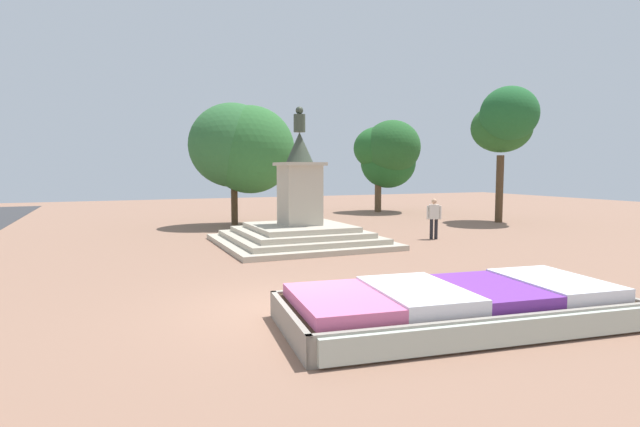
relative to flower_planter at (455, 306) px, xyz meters
name	(u,v)px	position (x,y,z in m)	size (l,w,h in m)	color
ground_plane	(294,309)	(-2.33, 2.00, -0.32)	(76.36, 76.36, 0.00)	#8C6651
flower_planter	(455,306)	(0.00, 0.00, 0.00)	(6.45, 3.47, 0.70)	#38281C
statue_monument	(300,223)	(0.84, 9.98, 0.47)	(5.76, 5.76, 5.01)	#B4A995
pedestrian_crossing_plaza	(434,216)	(6.17, 9.12, 0.60)	(0.50, 0.39, 1.61)	black
park_tree_far_left	(505,122)	(13.19, 12.87, 4.84)	(3.50, 3.83, 6.88)	#4C3823
park_tree_behind_statue	(242,148)	(0.45, 16.70, 3.47)	(5.06, 4.24, 5.92)	#4C3823
park_tree_far_right	(387,153)	(10.97, 20.76, 3.46)	(4.14, 4.15, 5.84)	brown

